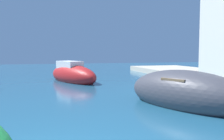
# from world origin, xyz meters

# --- Properties ---
(moored_boat_1) EXTENTS (3.73, 5.79, 1.80)m
(moored_boat_1) POSITION_xyz_m (2.28, 13.05, 0.49)
(moored_boat_1) COLOR #B21E1E
(moored_boat_1) RESTS_ON ground
(moored_boat_4) EXTENTS (3.92, 5.47, 1.82)m
(moored_boat_4) POSITION_xyz_m (5.63, 4.01, 0.50)
(moored_boat_4) COLOR #3F3F47
(moored_boat_4) RESTS_ON ground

